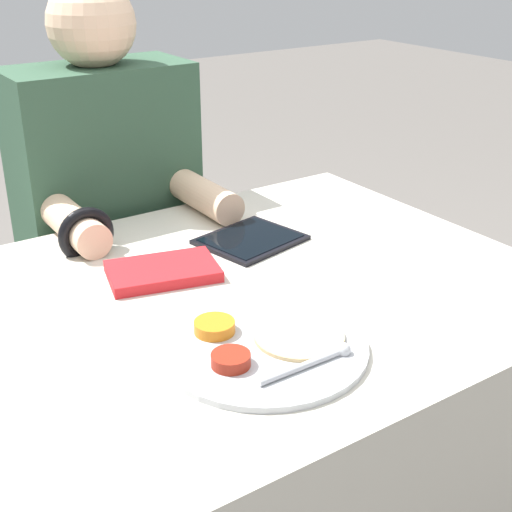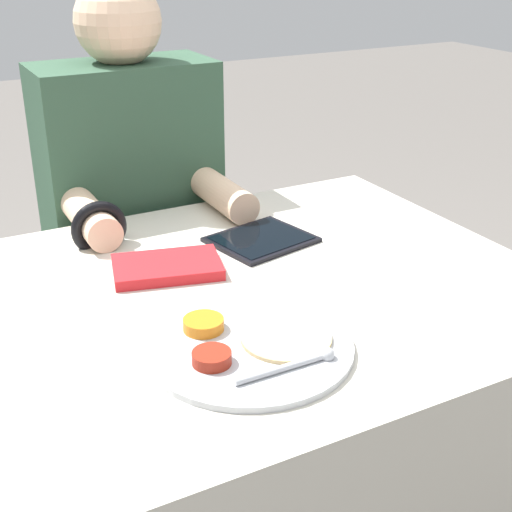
% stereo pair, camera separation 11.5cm
% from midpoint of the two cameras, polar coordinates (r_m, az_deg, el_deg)
% --- Properties ---
extents(dining_table, '(1.08, 0.83, 0.71)m').
position_cam_midpoint_polar(dining_table, '(1.42, -3.83, -15.66)').
color(dining_table, beige).
rests_on(dining_table, ground_plane).
extents(thali_tray, '(0.31, 0.31, 0.03)m').
position_cam_midpoint_polar(thali_tray, '(1.05, -2.57, -7.25)').
color(thali_tray, '#B7BABF').
rests_on(thali_tray, dining_table).
extents(red_notebook, '(0.21, 0.16, 0.02)m').
position_cam_midpoint_polar(red_notebook, '(1.28, -10.03, -1.33)').
color(red_notebook, silver).
rests_on(red_notebook, dining_table).
extents(tablet_device, '(0.21, 0.19, 0.01)m').
position_cam_midpoint_polar(tablet_device, '(1.40, -2.79, 1.28)').
color(tablet_device, black).
rests_on(tablet_device, dining_table).
extents(person_diner, '(0.40, 0.41, 1.19)m').
position_cam_midpoint_polar(person_diner, '(1.73, -13.27, -0.43)').
color(person_diner, black).
rests_on(person_diner, ground_plane).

